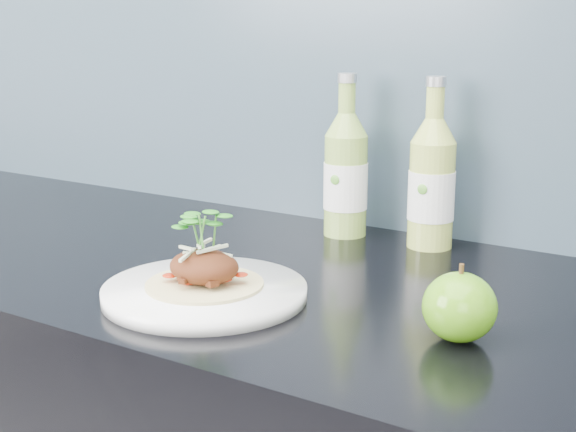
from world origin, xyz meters
name	(u,v)px	position (x,y,z in m)	size (l,w,h in m)	color
subway_backsplash	(434,2)	(0.00, 1.99, 1.25)	(4.00, 0.02, 0.70)	slate
dinner_plate	(205,292)	(-0.10, 1.56, 0.91)	(0.33, 0.33, 0.02)	white
pork_taco	(204,263)	(-0.10, 1.56, 0.94)	(0.14, 0.14, 0.10)	tan
green_apple	(459,307)	(0.20, 1.60, 0.94)	(0.08, 0.08, 0.08)	#37830E
cider_bottle_left	(346,175)	(-0.10, 1.91, 0.99)	(0.07, 0.07, 0.25)	#8AB049
cider_bottle_right	(432,184)	(0.04, 1.92, 0.99)	(0.08, 0.08, 0.25)	#AEC351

